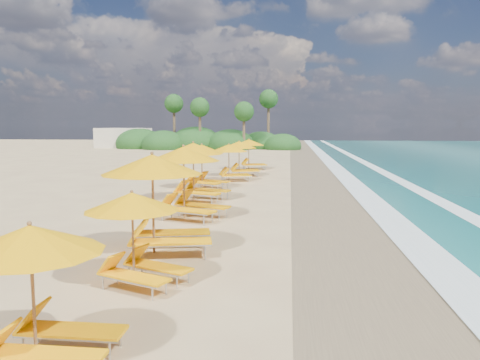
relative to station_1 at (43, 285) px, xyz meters
The scene contains 14 objects.
ground 12.30m from the station_1, 83.07° to the left, with size 160.00×160.00×0.00m, color tan.
wet_sand 13.38m from the station_1, 65.74° to the left, with size 4.00×160.00×0.01m, color #887551.
surf_foam 14.69m from the station_1, 56.07° to the left, with size 4.00×160.00×0.01m.
station_1 is the anchor object (origin of this frame).
station_2 3.35m from the station_1, 85.36° to the left, with size 2.63×2.60×2.02m.
station_3 5.83m from the station_1, 89.32° to the left, with size 3.25×3.12×2.68m.
station_4 10.32m from the station_1, 90.93° to the left, with size 3.43×3.38×2.65m.
station_5 14.43m from the station_1, 92.61° to the left, with size 3.33×3.25×2.63m.
station_6 18.24m from the station_1, 93.21° to the left, with size 3.14×3.13×2.37m.
station_7 21.66m from the station_1, 90.04° to the left, with size 2.85×2.77×2.25m.
station_8 24.41m from the station_1, 89.28° to the left, with size 2.85×2.74×2.33m.
station_9 29.01m from the station_1, 88.92° to the left, with size 2.82×2.71×2.31m.
treeline 58.28m from the station_1, 98.35° to the left, with size 25.80×8.80×9.74m.
beach_building 63.56m from the station_1, 108.84° to the left, with size 7.00×5.00×2.80m, color beige.
Camera 1 is at (1.91, -18.14, 3.37)m, focal length 35.18 mm.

